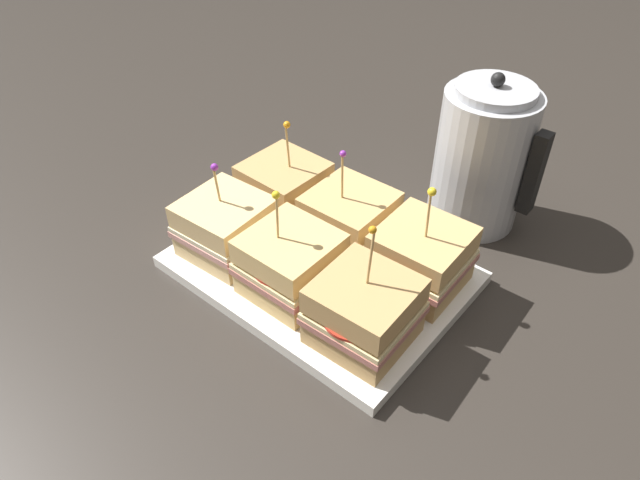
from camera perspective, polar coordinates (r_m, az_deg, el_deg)
name	(u,v)px	position (r m, az deg, el deg)	size (l,w,h in m)	color
ground_plane	(320,274)	(0.83, 0.00, -3.41)	(6.00, 6.00, 0.00)	#2D2823
serving_platter	(320,269)	(0.83, 0.00, -2.96)	(0.40, 0.29, 0.02)	white
sandwich_front_left	(226,227)	(0.83, -9.39, 1.32)	(0.12, 0.12, 0.15)	#DBB77A
sandwich_front_center	(289,264)	(0.76, -3.08, -2.37)	(0.12, 0.12, 0.16)	tan
sandwich_front_right	(364,312)	(0.70, 4.42, -7.17)	(0.12, 0.12, 0.17)	tan
sandwich_back_left	(284,188)	(0.90, -3.58, 5.20)	(0.12, 0.12, 0.16)	tan
sandwich_back_center	(350,220)	(0.83, 3.05, 1.99)	(0.12, 0.12, 0.16)	tan
sandwich_back_right	(421,258)	(0.78, 10.05, -1.79)	(0.12, 0.12, 0.17)	tan
kettle_steel	(482,158)	(0.91, 15.90, 7.90)	(0.16, 0.14, 0.25)	#B7BABF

